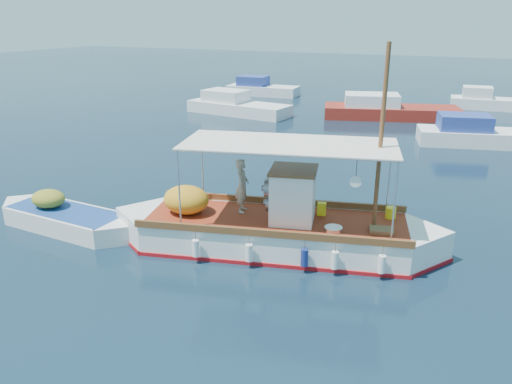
% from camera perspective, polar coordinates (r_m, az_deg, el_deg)
% --- Properties ---
extents(ground, '(160.00, 160.00, 0.00)m').
position_cam_1_polar(ground, '(15.32, 3.32, -5.76)').
color(ground, black).
rests_on(ground, ground).
extents(fishing_caique, '(9.75, 4.40, 6.13)m').
position_cam_1_polar(fishing_caique, '(14.80, 1.98, -4.41)').
color(fishing_caique, white).
rests_on(fishing_caique, ground).
extents(dinghy, '(5.57, 1.78, 1.36)m').
position_cam_1_polar(dinghy, '(17.37, -21.02, -2.94)').
color(dinghy, white).
rests_on(dinghy, ground).
extents(bg_boat_nw, '(7.67, 3.34, 1.80)m').
position_cam_1_polar(bg_boat_nw, '(35.63, -2.28, 9.71)').
color(bg_boat_nw, silver).
rests_on(bg_boat_nw, ground).
extents(bg_boat_n, '(9.27, 5.17, 1.80)m').
position_cam_1_polar(bg_boat_n, '(35.17, 14.72, 8.97)').
color(bg_boat_n, maroon).
rests_on(bg_boat_n, ground).
extents(bg_boat_ne, '(6.85, 3.71, 1.80)m').
position_cam_1_polar(bg_boat_ne, '(29.27, 24.02, 5.89)').
color(bg_boat_ne, silver).
rests_on(bg_boat_ne, ground).
extents(bg_boat_far_w, '(6.28, 2.77, 1.80)m').
position_cam_1_polar(bg_boat_far_w, '(44.36, 0.56, 11.66)').
color(bg_boat_far_w, silver).
rests_on(bg_boat_far_w, ground).
extents(bg_boat_far_n, '(5.21, 2.35, 1.80)m').
position_cam_1_polar(bg_boat_far_n, '(41.21, 24.67, 9.31)').
color(bg_boat_far_n, silver).
rests_on(bg_boat_far_n, ground).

